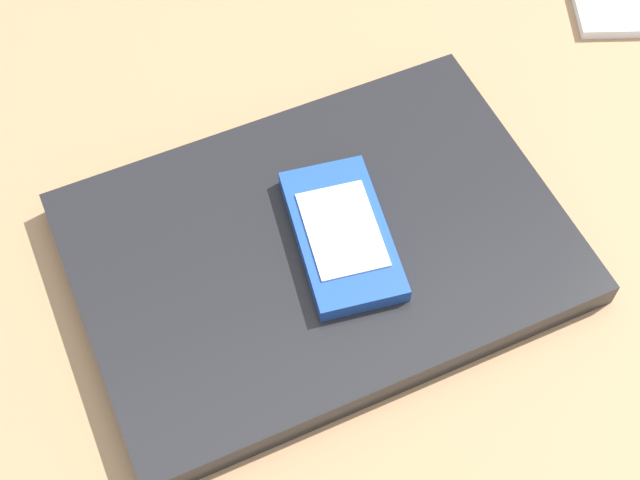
% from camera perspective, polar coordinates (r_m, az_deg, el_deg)
% --- Properties ---
extents(desk_surface, '(1.20, 0.80, 0.03)m').
position_cam_1_polar(desk_surface, '(0.62, -0.54, -5.24)').
color(desk_surface, '#9E7751').
rests_on(desk_surface, ground).
extents(laptop_closed, '(0.33, 0.24, 0.02)m').
position_cam_1_polar(laptop_closed, '(0.62, 0.00, -0.48)').
color(laptop_closed, black).
rests_on(laptop_closed, desk_surface).
extents(cell_phone_on_laptop, '(0.07, 0.12, 0.01)m').
position_cam_1_polar(cell_phone_on_laptop, '(0.60, 1.40, 0.35)').
color(cell_phone_on_laptop, '#1E479E').
rests_on(cell_phone_on_laptop, laptop_closed).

